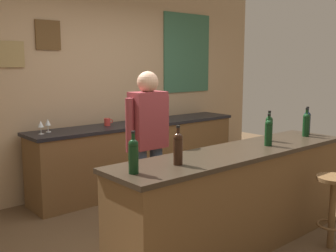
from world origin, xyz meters
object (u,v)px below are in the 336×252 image
at_px(wine_bottle_c, 269,132).
at_px(wine_glass_c, 143,115).
at_px(bartender, 148,140).
at_px(wine_bottle_b, 178,147).
at_px(wine_glass_b, 48,123).
at_px(bar_stool, 333,200).
at_px(wine_bottle_a, 133,155).
at_px(wine_bottle_f, 307,122).
at_px(wine_bottle_e, 306,124).
at_px(wine_glass_a, 41,125).
at_px(wine_glass_d, 148,114).
at_px(coffee_mug, 107,122).
at_px(wine_bottle_d, 269,127).

distance_m(wine_bottle_c, wine_glass_c, 2.06).
bearing_deg(bartender, wine_bottle_b, -113.40).
relative_size(bartender, wine_glass_b, 10.45).
relative_size(bar_stool, wine_bottle_a, 2.22).
height_order(wine_bottle_c, wine_glass_c, wine_bottle_c).
bearing_deg(bartender, wine_bottle_f, -26.10).
relative_size(wine_bottle_e, wine_bottle_f, 1.00).
height_order(wine_bottle_b, wine_glass_a, wine_bottle_b).
xyz_separation_m(wine_glass_a, wine_glass_c, (1.41, -0.05, 0.00)).
distance_m(wine_glass_a, wine_glass_d, 1.52).
relative_size(wine_bottle_a, wine_bottle_b, 1.00).
bearing_deg(wine_glass_a, coffee_mug, 2.95).
xyz_separation_m(bar_stool, coffee_mug, (-0.71, 2.69, 0.49)).
bearing_deg(wine_bottle_f, bartender, 153.90).
distance_m(wine_bottle_c, wine_bottle_e, 0.72).
xyz_separation_m(wine_bottle_b, wine_glass_a, (-0.21, 2.09, -0.05)).
xyz_separation_m(wine_bottle_c, wine_glass_d, (0.18, 2.10, -0.05)).
height_order(bartender, coffee_mug, bartender).
xyz_separation_m(wine_bottle_c, wine_glass_c, (0.07, 2.06, -0.05)).
bearing_deg(wine_bottle_a, wine_bottle_f, 1.38).
distance_m(wine_bottle_a, wine_bottle_f, 2.38).
bearing_deg(wine_bottle_d, wine_bottle_e, -11.88).
xyz_separation_m(wine_bottle_a, wine_bottle_c, (1.54, -0.04, 0.00)).
height_order(wine_bottle_a, coffee_mug, wine_bottle_a).
distance_m(wine_bottle_a, wine_glass_b, 2.18).
relative_size(wine_glass_a, wine_glass_b, 1.00).
bearing_deg(wine_glass_b, wine_bottle_d, -55.13).
bearing_deg(coffee_mug, wine_glass_a, -177.05).
bearing_deg(wine_bottle_a, coffee_mug, 62.51).
xyz_separation_m(wine_bottle_d, wine_glass_b, (-1.43, 2.05, -0.05)).
distance_m(bartender, wine_bottle_e, 1.71).
xyz_separation_m(bar_stool, wine_bottle_b, (-1.41, 0.55, 0.60)).
height_order(wine_bottle_c, wine_bottle_f, same).
height_order(wine_glass_b, wine_glass_c, same).
bearing_deg(wine_bottle_b, wine_glass_a, 95.74).
relative_size(wine_glass_d, coffee_mug, 1.24).
height_order(wine_bottle_d, wine_glass_b, wine_bottle_d).
xyz_separation_m(wine_bottle_a, wine_bottle_f, (2.38, 0.06, 0.00)).
bearing_deg(wine_bottle_e, wine_glass_b, 131.98).
xyz_separation_m(wine_glass_d, coffee_mug, (-0.61, 0.06, -0.06)).
distance_m(bar_stool, wine_bottle_b, 1.63).
xyz_separation_m(wine_bottle_d, wine_glass_d, (-0.03, 1.95, -0.05)).
distance_m(wine_bottle_d, wine_glass_d, 1.96).
height_order(wine_bottle_b, wine_glass_d, wine_bottle_b).
bearing_deg(wine_bottle_d, wine_glass_d, 90.84).
bearing_deg(bartender, wine_bottle_e, -29.78).
height_order(wine_bottle_f, wine_glass_a, wine_bottle_f).
distance_m(wine_bottle_b, wine_glass_b, 2.17).
relative_size(wine_bottle_c, wine_bottle_e, 1.00).
relative_size(wine_bottle_d, wine_glass_d, 1.97).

